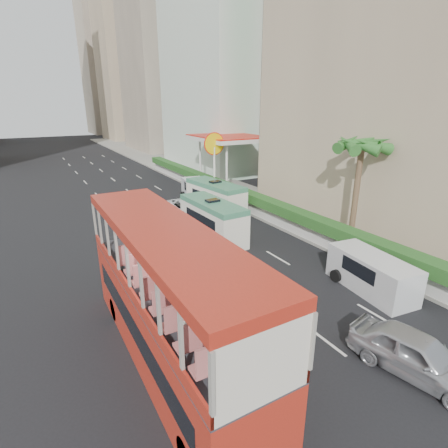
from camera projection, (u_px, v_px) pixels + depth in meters
ground_plane at (298, 312)px, 15.52m from camera, size 200.00×200.00×0.00m
double_decker_bus at (168, 298)px, 11.86m from camera, size 2.50×11.00×5.06m
car_silver_lane_a at (197, 268)px, 19.60m from camera, size 1.80×4.81×1.57m
car_silver_lane_b at (412, 372)px, 12.03m from camera, size 2.67×4.74×1.52m
van_asset at (188, 217)px, 28.44m from camera, size 2.42×5.10×1.41m
minibus_near at (213, 220)px, 23.59m from camera, size 2.20×5.94×2.60m
minibus_far at (215, 198)px, 28.90m from camera, size 2.69×6.15×2.64m
panel_van_near at (371, 273)px, 17.08m from camera, size 2.36×4.69×1.80m
panel_van_far at (198, 191)px, 32.76m from camera, size 2.62×5.01×1.91m
sidewalk at (212, 183)px, 40.20m from camera, size 6.00×120.00×0.18m
kerb_wall at (244, 204)px, 29.68m from camera, size 0.30×44.00×1.00m
hedge at (244, 194)px, 29.40m from camera, size 1.10×44.00×0.70m
palm_tree at (356, 196)px, 21.35m from camera, size 0.36×0.36×6.40m
shell_station at (229, 161)px, 38.16m from camera, size 6.50×8.00×5.50m
tower_mid at (169, 8)px, 63.29m from camera, size 16.00×16.00×50.00m
tower_far_a at (129, 45)px, 83.47m from camera, size 14.00×14.00×44.00m
tower_far_b at (109, 62)px, 102.14m from camera, size 14.00×14.00×40.00m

